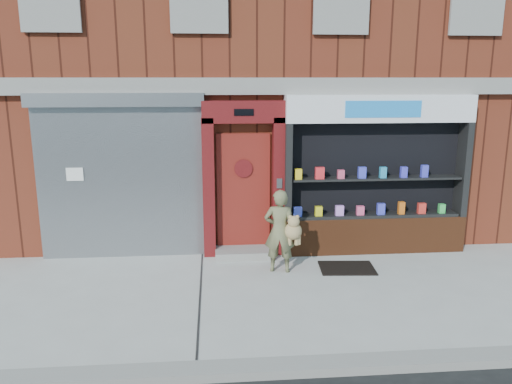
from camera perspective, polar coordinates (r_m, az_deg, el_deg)
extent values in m
plane|color=#9E9E99|center=(8.02, 4.95, -11.38)|extent=(80.00, 80.00, 0.00)
cube|color=gray|center=(6.13, 8.56, -19.04)|extent=(60.00, 0.30, 0.12)
cube|color=#5E2315|center=(13.28, 0.73, 15.93)|extent=(12.00, 8.00, 8.00)
cube|color=gray|center=(9.21, 3.26, 11.99)|extent=(12.00, 0.16, 0.30)
cube|color=gray|center=(9.49, -15.14, 0.93)|extent=(3.00, 0.10, 2.80)
cube|color=slate|center=(9.24, -15.77, 10.11)|extent=(3.10, 0.30, 0.24)
cube|color=white|center=(9.56, -20.00, 1.92)|extent=(0.30, 0.01, 0.24)
cube|color=#4D0D0F|center=(9.27, -5.42, 0.43)|extent=(0.22, 0.28, 2.60)
cube|color=#4D0D0F|center=(9.35, 2.56, 0.58)|extent=(0.22, 0.28, 2.60)
cube|color=#4D0D0F|center=(9.10, -1.46, 9.16)|extent=(1.50, 0.28, 0.40)
cube|color=black|center=(8.95, -1.40, 9.09)|extent=(0.35, 0.01, 0.12)
cube|color=maroon|center=(9.42, -1.45, 0.06)|extent=(1.00, 0.06, 2.20)
cylinder|color=black|center=(9.29, -1.45, 2.71)|extent=(0.28, 0.02, 0.28)
cylinder|color=#4D0D0F|center=(9.28, -1.45, 2.70)|extent=(0.34, 0.02, 0.34)
cube|color=gray|center=(9.48, -1.31, -6.96)|extent=(1.10, 0.55, 0.15)
cube|color=slate|center=(9.19, 2.69, 0.99)|extent=(0.10, 0.02, 0.18)
cube|color=brown|center=(9.95, 13.22, -4.67)|extent=(3.50, 0.40, 0.70)
cube|color=black|center=(9.26, 3.61, 2.33)|extent=(0.12, 0.40, 1.80)
cube|color=black|center=(10.31, 22.55, 2.45)|extent=(0.12, 0.40, 1.80)
cube|color=black|center=(9.82, 13.26, 2.63)|extent=(3.30, 0.03, 1.80)
cube|color=black|center=(9.84, 13.33, -2.56)|extent=(3.20, 0.36, 0.06)
cube|color=black|center=(9.68, 13.55, 1.56)|extent=(3.20, 0.36, 0.04)
cube|color=white|center=(9.52, 13.96, 9.25)|extent=(3.50, 0.40, 0.50)
cube|color=blue|center=(9.32, 14.37, 9.16)|extent=(1.40, 0.01, 0.30)
cube|color=#4554EC|center=(9.38, 4.77, -2.26)|extent=(0.16, 0.09, 0.18)
cube|color=yellow|center=(9.45, 7.16, -2.18)|extent=(0.13, 0.09, 0.18)
cube|color=#CC86F1|center=(9.54, 9.52, -2.09)|extent=(0.15, 0.09, 0.19)
cube|color=#E74D7D|center=(9.65, 11.82, -2.07)|extent=(0.14, 0.09, 0.17)
cube|color=#3C42CE|center=(9.76, 14.07, -1.88)|extent=(0.14, 0.09, 0.22)
cube|color=orange|center=(9.90, 16.27, -1.75)|extent=(0.11, 0.09, 0.24)
cube|color=red|center=(10.05, 18.39, -1.77)|extent=(0.14, 0.09, 0.20)
cube|color=green|center=(10.22, 20.45, -1.77)|extent=(0.11, 0.09, 0.18)
cube|color=yellow|center=(9.21, 4.85, 2.06)|extent=(0.13, 0.09, 0.19)
cube|color=red|center=(9.29, 7.29, 2.16)|extent=(0.16, 0.09, 0.22)
cube|color=#DF4A6E|center=(9.39, 9.67, 2.02)|extent=(0.12, 0.09, 0.16)
cube|color=#3D45D2|center=(9.49, 12.02, 2.19)|extent=(0.14, 0.09, 0.21)
cube|color=#2691C2|center=(9.61, 14.30, 2.19)|extent=(0.12, 0.09, 0.20)
cube|color=#3D3DD1|center=(9.75, 16.52, 2.20)|extent=(0.12, 0.09, 0.20)
cube|color=#3B3FCB|center=(9.90, 18.69, 2.28)|extent=(0.12, 0.09, 0.23)
imported|color=#656442|center=(8.60, 2.71, -4.47)|extent=(0.59, 0.44, 1.46)
sphere|color=#A08350|center=(8.57, 4.26, -4.47)|extent=(0.30, 0.30, 0.30)
sphere|color=#A08350|center=(8.47, 4.33, -3.40)|extent=(0.20, 0.20, 0.20)
sphere|color=#A08350|center=(8.44, 3.94, -2.89)|extent=(0.07, 0.07, 0.07)
sphere|color=#A08350|center=(8.46, 4.75, -2.86)|extent=(0.07, 0.07, 0.07)
cylinder|color=#A08350|center=(8.61, 3.58, -5.45)|extent=(0.07, 0.07, 0.18)
cylinder|color=#A08350|center=(8.64, 4.91, -5.41)|extent=(0.07, 0.07, 0.18)
cylinder|color=#A08350|center=(8.59, 3.86, -5.49)|extent=(0.07, 0.07, 0.18)
cylinder|color=#A08350|center=(8.61, 4.66, -5.46)|extent=(0.07, 0.07, 0.18)
cube|color=black|center=(9.06, 10.35, -8.54)|extent=(1.00, 0.74, 0.02)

